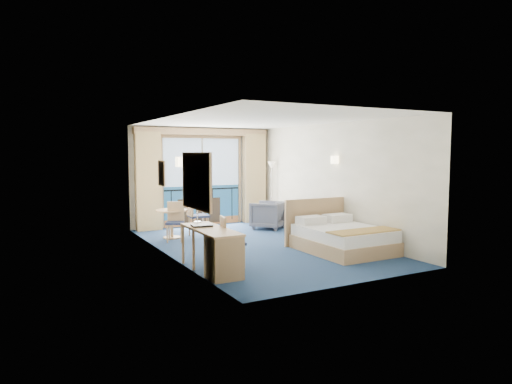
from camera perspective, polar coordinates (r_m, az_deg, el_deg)
The scene contains 22 objects.
floor at distance 9.98m, azimuth 0.22°, elevation -6.71°, with size 6.50×6.50×0.00m, color navy.
room_walls at distance 9.77m, azimuth 0.23°, elevation 3.55°, with size 4.04×6.54×2.72m.
balcony_door at distance 12.72m, azimuth -6.75°, elevation 0.99°, with size 2.36×0.03×2.52m.
curtain_left at distance 12.08m, azimuth -13.32°, elevation 1.31°, with size 0.65×0.22×2.55m, color tan.
curtain_right at distance 13.23m, azimuth -0.24°, elevation 1.75°, with size 0.65×0.22×2.55m, color tan.
pelmet at distance 12.59m, azimuth -6.59°, elevation 7.49°, with size 3.80×0.25×0.18m, color tan.
mirror at distance 7.59m, azimuth -7.45°, elevation 1.37°, with size 0.05×1.25×0.95m.
wall_print at distance 9.43m, azimuth -11.69°, elevation 2.31°, with size 0.04×0.42×0.52m.
sconce_left at distance 8.44m, azimuth -9.46°, elevation 3.74°, with size 0.18×0.18×0.18m, color beige.
sconce_right at distance 10.71m, azimuth 9.79°, elevation 3.99°, with size 0.18×0.18×0.18m, color beige.
bed at distance 9.55m, azimuth 10.61°, elevation -5.60°, with size 1.61×1.91×1.01m.
nightstand at distance 10.82m, azimuth 8.49°, elevation -4.20°, with size 0.47×0.45×0.61m, color tan.
phone at distance 10.79m, azimuth 8.41°, elevation -2.38°, with size 0.17×0.13×0.07m, color white.
armchair at distance 12.11m, azimuth 1.49°, elevation -2.88°, with size 0.78×0.80×0.73m, color #4C4F5C.
floor_lamp at distance 12.92m, azimuth 1.95°, elevation 1.93°, with size 0.24×0.24×1.76m.
desk at distance 7.47m, azimuth -4.40°, elevation -7.52°, with size 0.54×1.57×0.74m.
desk_chair at distance 8.06m, azimuth -3.40°, elevation -5.85°, with size 0.47×0.46×0.90m.
folder at distance 8.02m, azimuth -6.81°, elevation -4.17°, with size 0.34×0.26×0.03m, color black.
desk_lamp at distance 8.27m, azimuth -7.35°, elevation -1.46°, with size 0.13×0.13×0.49m.
round_table at distance 10.95m, azimuth -10.50°, elevation -3.04°, with size 0.75×0.75×0.67m.
table_chair_a at distance 11.06m, azimuth -7.65°, elevation -2.56°, with size 0.48×0.47×1.02m.
table_chair_b at distance 10.58m, azimuth -10.06°, elevation -3.35°, with size 0.51×0.52×0.89m.
Camera 1 is at (-4.67, -8.58, 2.03)m, focal length 32.00 mm.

